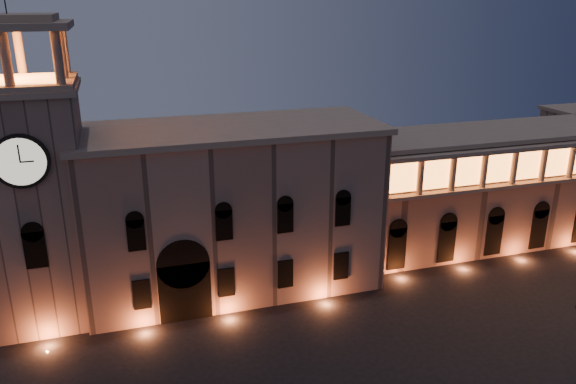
# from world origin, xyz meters

# --- Properties ---
(government_building) EXTENTS (30.80, 12.80, 17.60)m
(government_building) POSITION_xyz_m (-2.08, 21.93, 8.77)
(government_building) COLOR #906F5E
(government_building) RESTS_ON ground
(clock_tower) EXTENTS (9.80, 9.80, 32.40)m
(clock_tower) POSITION_xyz_m (-20.50, 20.98, 12.50)
(clock_tower) COLOR #906F5E
(clock_tower) RESTS_ON ground
(colonnade_wing) EXTENTS (40.60, 11.50, 14.50)m
(colonnade_wing) POSITION_xyz_m (32.00, 23.92, 7.33)
(colonnade_wing) COLOR #8B6959
(colonnade_wing) RESTS_ON ground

